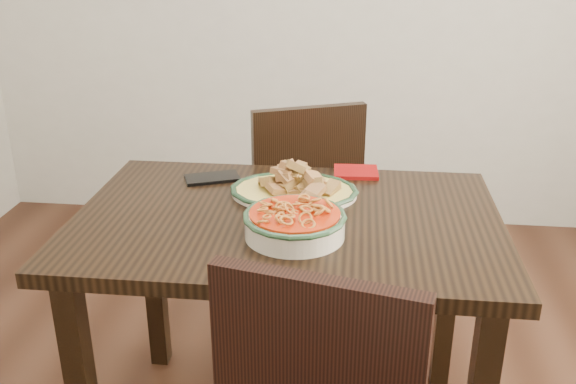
# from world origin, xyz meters

# --- Properties ---
(dining_table) EXTENTS (1.15, 0.77, 0.75)m
(dining_table) POSITION_xyz_m (-0.00, 0.10, 0.65)
(dining_table) COLOR black
(dining_table) RESTS_ON ground
(chair_far) EXTENTS (0.55, 0.55, 0.89)m
(chair_far) POSITION_xyz_m (-0.03, 0.82, 0.50)
(chair_far) COLOR black
(chair_far) RESTS_ON ground
(fish_plate) EXTENTS (0.37, 0.28, 0.11)m
(fish_plate) POSITION_xyz_m (0.00, 0.25, 0.79)
(fish_plate) COLOR beige
(fish_plate) RESTS_ON dining_table
(noodle_bowl) EXTENTS (0.26, 0.26, 0.08)m
(noodle_bowl) POSITION_xyz_m (0.03, -0.02, 0.79)
(noodle_bowl) COLOR beige
(noodle_bowl) RESTS_ON dining_table
(smartphone) EXTENTS (0.19, 0.14, 0.01)m
(smartphone) POSITION_xyz_m (-0.26, 0.34, 0.76)
(smartphone) COLOR black
(smartphone) RESTS_ON dining_table
(napkin) EXTENTS (0.14, 0.12, 0.01)m
(napkin) POSITION_xyz_m (0.18, 0.44, 0.76)
(napkin) COLOR maroon
(napkin) RESTS_ON dining_table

